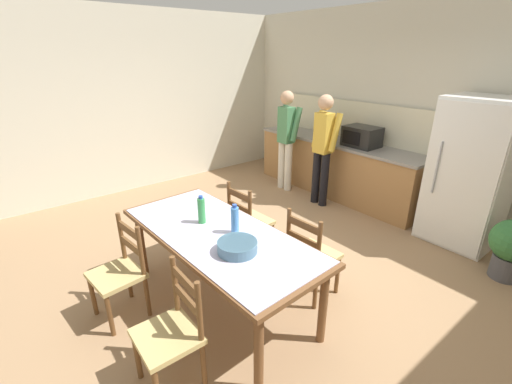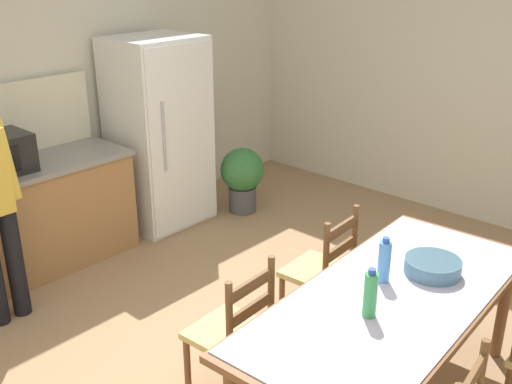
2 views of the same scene
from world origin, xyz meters
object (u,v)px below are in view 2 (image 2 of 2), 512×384
object	(u,v)px
potted_plant	(242,175)
serving_bowl	(433,265)
bottle_off_centre	(384,261)
bottle_near_centre	(370,295)
refrigerator	(159,133)
dining_table	(391,307)
chair_side_far_left	(233,333)
chair_side_far_right	(322,271)

from	to	relation	value
potted_plant	serving_bowl	bearing A→B (deg)	-114.31
bottle_off_centre	serving_bowl	distance (m)	0.32
bottle_near_centre	bottle_off_centre	distance (m)	0.38
refrigerator	dining_table	bearing A→B (deg)	-106.11
refrigerator	dining_table	world-z (taller)	refrigerator
chair_side_far_left	chair_side_far_right	xyz separation A→B (m)	(0.92, 0.04, 0.00)
dining_table	bottle_off_centre	world-z (taller)	bottle_off_centre
serving_bowl	chair_side_far_left	size ratio (longest dim) A/B	0.35
bottle_near_centre	refrigerator	bearing A→B (deg)	69.56
bottle_off_centre	serving_bowl	size ratio (longest dim) A/B	0.84
dining_table	chair_side_far_left	distance (m)	0.90
chair_side_far_left	potted_plant	distance (m)	2.76
dining_table	bottle_off_centre	xyz separation A→B (m)	(0.10, 0.12, 0.20)
chair_side_far_right	serving_bowl	bearing A→B (deg)	81.92
refrigerator	chair_side_far_left	distance (m)	2.70
bottle_near_centre	bottle_off_centre	world-z (taller)	same
chair_side_far_right	refrigerator	bearing A→B (deg)	-104.63
refrigerator	dining_table	size ratio (longest dim) A/B	0.85
refrigerator	serving_bowl	size ratio (longest dim) A/B	5.58
chair_side_far_right	potted_plant	distance (m)	2.13
dining_table	potted_plant	bearing A→B (deg)	58.98
bottle_near_centre	bottle_off_centre	bearing A→B (deg)	19.97
bottle_near_centre	chair_side_far_left	bearing A→B (deg)	108.29
dining_table	chair_side_far_left	world-z (taller)	chair_side_far_left
serving_bowl	chair_side_far_right	distance (m)	0.89
bottle_off_centre	serving_bowl	xyz separation A→B (m)	(0.26, -0.17, -0.07)
serving_bowl	chair_side_far_right	size ratio (longest dim) A/B	0.35
refrigerator	chair_side_far_left	world-z (taller)	refrigerator
refrigerator	bottle_off_centre	world-z (taller)	refrigerator
bottle_off_centre	chair_side_far_left	distance (m)	0.95
refrigerator	bottle_off_centre	distance (m)	2.98
refrigerator	bottle_near_centre	world-z (taller)	refrigerator
dining_table	potted_plant	world-z (taller)	dining_table
refrigerator	chair_side_far_left	xyz separation A→B (m)	(-1.36, -2.28, -0.45)
dining_table	refrigerator	bearing A→B (deg)	73.89
potted_plant	chair_side_far_left	bearing A→B (deg)	-137.73
bottle_off_centre	potted_plant	size ratio (longest dim) A/B	0.40
serving_bowl	chair_side_far_left	distance (m)	1.21
bottle_off_centre	refrigerator	bearing A→B (deg)	75.07
refrigerator	chair_side_far_right	distance (m)	2.33
dining_table	bottle_near_centre	world-z (taller)	bottle_near_centre
refrigerator	bottle_near_centre	size ratio (longest dim) A/B	6.61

